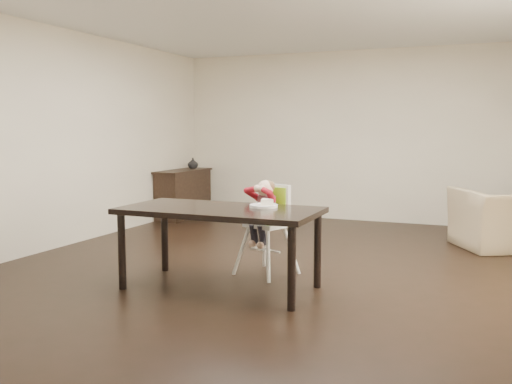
{
  "coord_description": "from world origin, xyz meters",
  "views": [
    {
      "loc": [
        1.92,
        -5.52,
        1.47
      ],
      "look_at": [
        -0.17,
        -0.45,
        0.86
      ],
      "focal_mm": 40.0,
      "sensor_mm": 36.0,
      "label": 1
    }
  ],
  "objects_px": {
    "dining_table": "(220,216)",
    "sideboard": "(184,193)",
    "armchair": "(508,209)",
    "high_chair": "(268,208)"
  },
  "relations": [
    {
      "from": "dining_table",
      "to": "sideboard",
      "type": "relative_size",
      "value": 1.43
    },
    {
      "from": "sideboard",
      "to": "dining_table",
      "type": "bearing_deg",
      "value": -55.9
    },
    {
      "from": "dining_table",
      "to": "sideboard",
      "type": "height_order",
      "value": "sideboard"
    },
    {
      "from": "dining_table",
      "to": "armchair",
      "type": "xyz_separation_m",
      "value": [
        2.48,
        2.9,
        -0.18
      ]
    },
    {
      "from": "armchair",
      "to": "sideboard",
      "type": "bearing_deg",
      "value": -36.96
    },
    {
      "from": "armchair",
      "to": "dining_table",
      "type": "bearing_deg",
      "value": 20.54
    },
    {
      "from": "armchair",
      "to": "high_chair",
      "type": "bearing_deg",
      "value": 15.71
    },
    {
      "from": "dining_table",
      "to": "armchair",
      "type": "distance_m",
      "value": 3.82
    },
    {
      "from": "high_chair",
      "to": "armchair",
      "type": "xyz_separation_m",
      "value": [
        2.27,
        2.24,
        -0.18
      ]
    },
    {
      "from": "high_chair",
      "to": "sideboard",
      "type": "bearing_deg",
      "value": 151.65
    }
  ]
}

